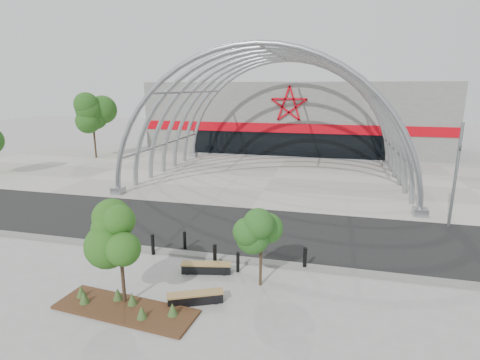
{
  "coord_description": "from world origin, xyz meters",
  "views": [
    {
      "loc": [
        4.69,
        -14.94,
        7.46
      ],
      "look_at": [
        0.0,
        4.0,
        2.6
      ],
      "focal_mm": 28.0,
      "sensor_mm": 36.0,
      "label": 1
    }
  ],
  "objects_px": {
    "signal_pole": "(456,174)",
    "street_tree_0": "(119,230)",
    "bench_0": "(206,268)",
    "street_tree_1": "(261,227)",
    "bench_1": "(195,298)",
    "bollard_2": "(238,262)"
  },
  "relations": [
    {
      "from": "signal_pole",
      "to": "bench_0",
      "type": "bearing_deg",
      "value": -143.84
    },
    {
      "from": "street_tree_1",
      "to": "bollard_2",
      "type": "xyz_separation_m",
      "value": [
        -1.1,
        0.83,
        -1.94
      ]
    },
    {
      "from": "street_tree_1",
      "to": "bench_0",
      "type": "xyz_separation_m",
      "value": [
        -2.35,
        0.42,
        -2.17
      ]
    },
    {
      "from": "street_tree_0",
      "to": "signal_pole",
      "type": "bearing_deg",
      "value": 39.76
    },
    {
      "from": "street_tree_1",
      "to": "bollard_2",
      "type": "height_order",
      "value": "street_tree_1"
    },
    {
      "from": "bench_0",
      "to": "street_tree_1",
      "type": "bearing_deg",
      "value": -10.2
    },
    {
      "from": "signal_pole",
      "to": "bench_0",
      "type": "height_order",
      "value": "signal_pole"
    },
    {
      "from": "street_tree_0",
      "to": "bench_1",
      "type": "height_order",
      "value": "street_tree_0"
    },
    {
      "from": "signal_pole",
      "to": "bollard_2",
      "type": "bearing_deg",
      "value": -141.98
    },
    {
      "from": "street_tree_1",
      "to": "bench_1",
      "type": "height_order",
      "value": "street_tree_1"
    },
    {
      "from": "street_tree_0",
      "to": "bench_1",
      "type": "distance_m",
      "value": 3.59
    },
    {
      "from": "bench_1",
      "to": "signal_pole",
      "type": "bearing_deg",
      "value": 43.85
    },
    {
      "from": "signal_pole",
      "to": "bench_1",
      "type": "height_order",
      "value": "signal_pole"
    },
    {
      "from": "bollard_2",
      "to": "street_tree_1",
      "type": "bearing_deg",
      "value": -36.79
    },
    {
      "from": "signal_pole",
      "to": "bollard_2",
      "type": "relative_size",
      "value": 6.5
    },
    {
      "from": "signal_pole",
      "to": "bollard_2",
      "type": "height_order",
      "value": "signal_pole"
    },
    {
      "from": "signal_pole",
      "to": "street_tree_0",
      "type": "distance_m",
      "value": 17.29
    },
    {
      "from": "street_tree_0",
      "to": "bench_0",
      "type": "height_order",
      "value": "street_tree_0"
    },
    {
      "from": "signal_pole",
      "to": "bench_0",
      "type": "xyz_separation_m",
      "value": [
        -11.23,
        -8.21,
        -2.77
      ]
    },
    {
      "from": "bench_0",
      "to": "street_tree_0",
      "type": "bearing_deg",
      "value": -125.88
    },
    {
      "from": "bench_0",
      "to": "bench_1",
      "type": "xyz_separation_m",
      "value": [
        0.36,
        -2.23,
        -0.01
      ]
    },
    {
      "from": "street_tree_0",
      "to": "street_tree_1",
      "type": "xyz_separation_m",
      "value": [
        4.41,
        2.43,
        -0.4
      ]
    }
  ]
}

